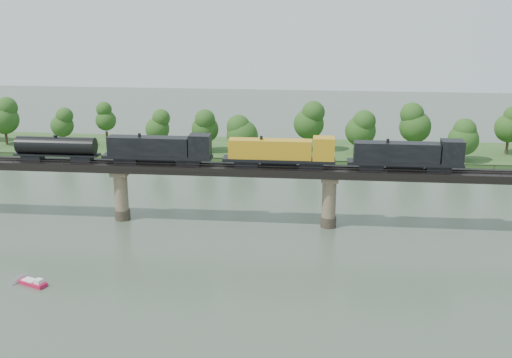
# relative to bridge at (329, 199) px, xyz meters

# --- Properties ---
(ground) EXTENTS (400.00, 400.00, 0.00)m
(ground) POSITION_rel_bridge_xyz_m (0.00, -30.00, -5.46)
(ground) COLOR #384637
(ground) RESTS_ON ground
(far_bank) EXTENTS (300.00, 24.00, 1.60)m
(far_bank) POSITION_rel_bridge_xyz_m (0.00, 55.00, -4.66)
(far_bank) COLOR #29491D
(far_bank) RESTS_ON ground
(bridge) EXTENTS (236.00, 30.00, 11.50)m
(bridge) POSITION_rel_bridge_xyz_m (0.00, 0.00, 0.00)
(bridge) COLOR #473A2D
(bridge) RESTS_ON ground
(bridge_superstructure) EXTENTS (220.00, 4.90, 0.75)m
(bridge_superstructure) POSITION_rel_bridge_xyz_m (0.00, 0.00, 6.33)
(bridge_superstructure) COLOR black
(bridge_superstructure) RESTS_ON bridge
(far_treeline) EXTENTS (289.06, 17.54, 13.60)m
(far_treeline) POSITION_rel_bridge_xyz_m (-8.21, 50.52, 3.37)
(far_treeline) COLOR #382619
(far_treeline) RESTS_ON far_bank
(freight_train) EXTENTS (84.33, 3.29, 5.80)m
(freight_train) POSITION_rel_bridge_xyz_m (-16.98, -0.00, 8.81)
(freight_train) COLOR black
(freight_train) RESTS_ON bridge
(motorboat) EXTENTS (4.74, 3.21, 1.25)m
(motorboat) POSITION_rel_bridge_xyz_m (-44.84, -29.76, -5.03)
(motorboat) COLOR #BF153E
(motorboat) RESTS_ON ground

